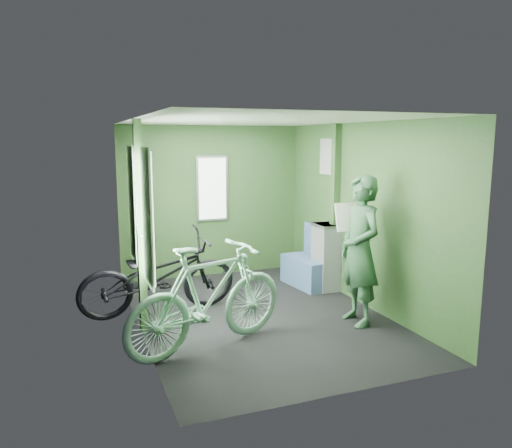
% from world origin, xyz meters
% --- Properties ---
extents(room, '(4.00, 4.02, 2.31)m').
position_xyz_m(room, '(-0.04, 0.04, 1.44)').
color(room, black).
rests_on(room, ground).
extents(bicycle_black, '(1.95, 0.97, 1.11)m').
position_xyz_m(bicycle_black, '(-1.11, 0.44, 0.00)').
color(bicycle_black, black).
rests_on(bicycle_black, ground).
extents(bicycle_mint, '(1.94, 1.17, 1.15)m').
position_xyz_m(bicycle_mint, '(-0.82, -0.75, 0.00)').
color(bicycle_mint, '#85BFA2').
rests_on(bicycle_mint, ground).
extents(passenger, '(0.42, 0.67, 1.70)m').
position_xyz_m(passenger, '(0.98, -0.63, 0.85)').
color(passenger, '#2F5738').
rests_on(passenger, ground).
extents(waste_box, '(0.28, 0.39, 0.94)m').
position_xyz_m(waste_box, '(1.26, 0.66, 0.47)').
color(waste_box, slate).
rests_on(waste_box, ground).
extents(bench_seat, '(0.55, 0.87, 0.87)m').
position_xyz_m(bench_seat, '(1.14, 0.91, 0.26)').
color(bench_seat, navy).
rests_on(bench_seat, ground).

